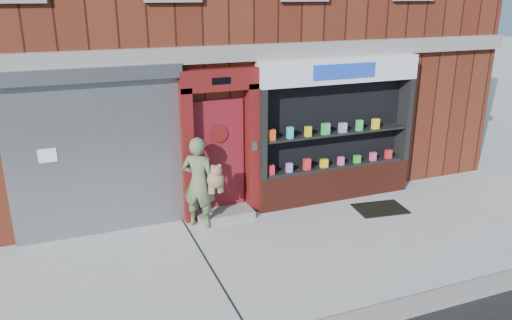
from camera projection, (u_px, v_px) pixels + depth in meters
ground at (297, 250)px, 8.59m from camera, size 80.00×80.00×0.00m
curb at (368, 319)px, 6.68m from camera, size 60.00×0.30×0.12m
building at (196, 2)px, 12.60m from camera, size 12.00×8.16×8.00m
shutter_bay at (96, 143)px, 8.69m from camera, size 3.10×0.30×3.04m
red_door_bay at (220, 145)px, 9.50m from camera, size 1.52×0.58×2.90m
pharmacy_bay at (336, 136)px, 10.36m from camera, size 3.50×0.41×3.00m
woman at (200, 182)px, 9.22m from camera, size 0.81×0.72×1.75m
doormat at (380, 209)px, 10.20m from camera, size 1.09×0.83×0.03m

